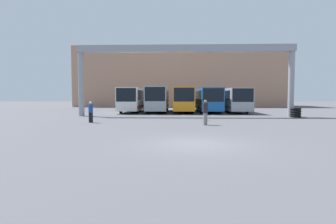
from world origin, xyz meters
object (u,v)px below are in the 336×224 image
bus_slot_3 (207,99)px  pedestrian_near_right (91,111)px  bus_slot_0 (133,98)px  bus_slot_4 (232,99)px  bus_slot_1 (158,98)px  traffic_cone (205,117)px  bus_slot_2 (183,98)px  tire_stack (296,113)px  pedestrian_mid_right (205,112)px

bus_slot_3 → pedestrian_near_right: bus_slot_3 is taller
bus_slot_0 → bus_slot_4: size_ratio=0.90×
bus_slot_1 → traffic_cone: (5.01, -12.32, -1.55)m
bus_slot_2 → bus_slot_4: size_ratio=1.09×
bus_slot_0 → bus_slot_2: bus_slot_2 is taller
pedestrian_near_right → tire_stack: 19.60m
pedestrian_mid_right → bus_slot_0: bearing=-112.2°
bus_slot_2 → pedestrian_mid_right: bus_slot_2 is taller
bus_slot_1 → bus_slot_0: bearing=177.8°
pedestrian_mid_right → traffic_cone: 3.63m
tire_stack → traffic_cone: bearing=-158.0°
bus_slot_0 → bus_slot_2: (6.68, 1.08, 0.02)m
bus_slot_0 → bus_slot_1: bus_slot_1 is taller
pedestrian_near_right → traffic_cone: 9.59m
bus_slot_2 → bus_slot_3: bearing=-5.9°
traffic_cone → bus_slot_0: bearing=123.9°
bus_slot_2 → traffic_cone: bus_slot_2 is taller
bus_slot_2 → pedestrian_near_right: (-7.67, -15.65, -0.95)m
bus_slot_0 → bus_slot_3: (10.03, 0.73, -0.02)m
bus_slot_0 → bus_slot_1: bearing=-2.2°
pedestrian_near_right → bus_slot_4: bearing=-129.8°
bus_slot_1 → bus_slot_2: (3.34, 1.21, -0.05)m
pedestrian_near_right → bus_slot_2: bearing=-112.4°
bus_slot_1 → tire_stack: 16.77m
bus_slot_0 → pedestrian_near_right: size_ratio=6.13×
bus_slot_2 → traffic_cone: bearing=-83.0°
bus_slot_1 → pedestrian_mid_right: 16.56m
bus_slot_0 → tire_stack: (17.71, -8.67, -1.34)m
pedestrian_near_right → traffic_cone: bearing=-163.5°
tire_stack → pedestrian_mid_right: bearing=-143.1°
bus_slot_2 → bus_slot_1: bearing=-160.1°
bus_slot_0 → bus_slot_4: bus_slot_0 is taller
traffic_cone → tire_stack: 10.09m
bus_slot_0 → pedestrian_mid_right: (7.95, -16.00, -0.85)m
pedestrian_mid_right → pedestrian_near_right: bearing=-57.7°
traffic_cone → pedestrian_mid_right: bearing=-96.4°
bus_slot_1 → bus_slot_3: 6.74m
bus_slot_3 → tire_stack: (7.68, -9.41, -1.32)m
bus_slot_2 → pedestrian_mid_right: 17.15m
bus_slot_1 → pedestrian_mid_right: bearing=-73.8°
bus_slot_4 → tire_stack: size_ratio=10.98×
bus_slot_1 → bus_slot_3: bearing=7.3°
bus_slot_0 → bus_slot_3: size_ratio=0.88×
bus_slot_0 → traffic_cone: bus_slot_0 is taller
pedestrian_mid_right → traffic_cone: pedestrian_mid_right is taller
bus_slot_3 → bus_slot_1: bearing=-172.7°
bus_slot_1 → bus_slot_4: bus_slot_1 is taller
bus_slot_0 → traffic_cone: size_ratio=15.11×
bus_slot_4 → tire_stack: bearing=-64.8°
pedestrian_near_right → traffic_cone: pedestrian_near_right is taller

